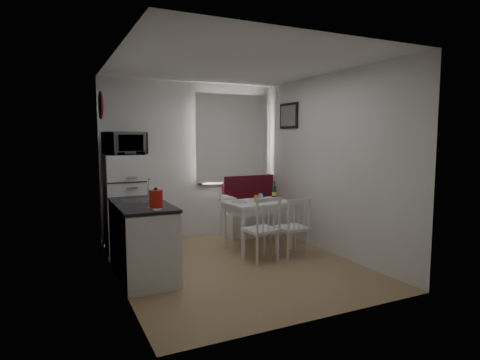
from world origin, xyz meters
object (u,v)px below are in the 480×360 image
object	(u,v)px
bench	(262,214)
kettle	(156,199)
fridge	(125,203)
microwave	(124,143)
wine_bottle	(274,190)
dining_table	(258,207)
chair_right	(295,221)
chair_left	(264,222)
kitchen_counter	(142,239)

from	to	relation	value
bench	kettle	world-z (taller)	kettle
kettle	fridge	bearing A→B (deg)	90.97
bench	kettle	size ratio (longest dim) A/B	5.93
bench	microwave	bearing A→B (deg)	-176.09
bench	wine_bottle	world-z (taller)	bench
fridge	kettle	world-z (taller)	fridge
microwave	kettle	xyz separation A→B (m)	(0.03, -1.73, -0.58)
dining_table	microwave	world-z (taller)	microwave
chair_right	microwave	xyz separation A→B (m)	(-2.08, 1.37, 1.08)
chair_left	kettle	size ratio (longest dim) A/B	2.00
chair_left	microwave	distance (m)	2.34
bench	chair_right	world-z (taller)	bench
dining_table	chair_right	bearing A→B (deg)	-74.08
chair_left	chair_right	size ratio (longest dim) A/B	1.06
kitchen_counter	dining_table	world-z (taller)	kitchen_counter
bench	wine_bottle	distance (m)	0.96
wine_bottle	bench	bearing A→B (deg)	75.00
fridge	wine_bottle	xyz separation A→B (m)	(2.18, -0.66, 0.15)
chair_left	fridge	distance (m)	2.13
kettle	wine_bottle	xyz separation A→B (m)	(2.15, 1.12, -0.15)
kitchen_counter	chair_right	xyz separation A→B (m)	(2.10, -0.17, 0.07)
chair_right	kitchen_counter	bearing A→B (deg)	173.93
chair_right	microwave	world-z (taller)	microwave
chair_right	kettle	bearing A→B (deg)	-171.32
dining_table	wine_bottle	bearing A→B (deg)	11.03
bench	fridge	distance (m)	2.42
bench	kettle	xyz separation A→B (m)	(-2.36, -1.89, 0.68)
dining_table	bench	bearing A→B (deg)	52.54
microwave	kitchen_counter	bearing A→B (deg)	-90.94
microwave	kettle	distance (m)	1.83
bench	wine_bottle	xyz separation A→B (m)	(-0.21, -0.77, 0.53)
kitchen_counter	dining_table	distance (m)	1.92
wine_bottle	dining_table	bearing A→B (deg)	-164.05
dining_table	chair_right	size ratio (longest dim) A/B	2.25
kettle	dining_table	bearing A→B (deg)	29.56
chair_right	fridge	size ratio (longest dim) A/B	0.32
chair_right	fridge	distance (m)	2.52
kitchen_counter	bench	world-z (taller)	kitchen_counter
bench	microwave	xyz separation A→B (m)	(-2.39, -0.16, 1.27)
chair_left	dining_table	bearing A→B (deg)	63.54
dining_table	microwave	distance (m)	2.18
dining_table	kettle	world-z (taller)	kettle
fridge	wine_bottle	bearing A→B (deg)	-16.84
fridge	microwave	bearing A→B (deg)	-90.00
bench	chair_right	xyz separation A→B (m)	(-0.31, -1.53, 0.19)
kettle	kitchen_counter	bearing A→B (deg)	95.28
chair_left	kettle	distance (m)	1.66
bench	dining_table	size ratio (longest dim) A/B	1.39
kitchen_counter	wine_bottle	xyz separation A→B (m)	(2.20, 0.58, 0.41)
chair_left	wine_bottle	size ratio (longest dim) A/B	1.69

